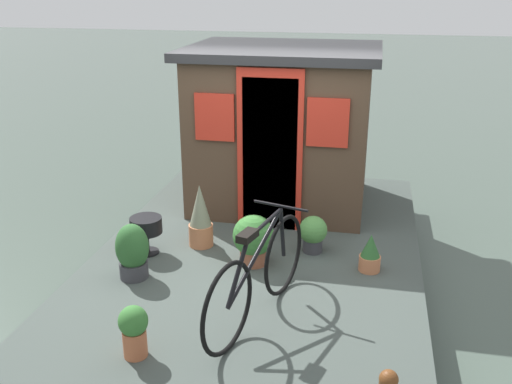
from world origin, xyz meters
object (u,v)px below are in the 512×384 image
object	(u,v)px
potted_plant_basil	(370,254)
charcoal_grill	(146,227)
potted_plant_lavender	(134,329)
potted_plant_geranium	(200,217)
potted_plant_mint	(313,233)
houseboat_cabin	(282,126)
bicycle	(258,275)
potted_plant_rosemary	(132,252)
potted_plant_sage	(253,238)

from	to	relation	value
potted_plant_basil	charcoal_grill	xyz separation A→B (m)	(-0.09, 2.25, 0.11)
potted_plant_lavender	charcoal_grill	world-z (taller)	potted_plant_lavender
potted_plant_geranium	potted_plant_mint	bearing A→B (deg)	-85.73
houseboat_cabin	bicycle	bearing A→B (deg)	-174.73
houseboat_cabin	potted_plant_rosemary	size ratio (longest dim) A/B	4.13
potted_plant_rosemary	potted_plant_sage	bearing A→B (deg)	-64.43
bicycle	potted_plant_geranium	world-z (taller)	bicycle
bicycle	potted_plant_mint	xyz separation A→B (m)	(1.33, -0.31, -0.19)
potted_plant_basil	houseboat_cabin	bearing A→B (deg)	34.59
potted_plant_rosemary	potted_plant_mint	xyz separation A→B (m)	(0.88, -1.60, -0.05)
potted_plant_sage	potted_plant_basil	size ratio (longest dim) A/B	1.35
potted_plant_geranium	potted_plant_rosemary	size ratio (longest dim) A/B	1.25
charcoal_grill	potted_plant_sage	bearing A→B (deg)	-90.16
potted_plant_basil	charcoal_grill	world-z (taller)	charcoal_grill
houseboat_cabin	potted_plant_mint	world-z (taller)	houseboat_cabin
potted_plant_geranium	potted_plant_mint	xyz separation A→B (m)	(0.09, -1.18, -0.11)
potted_plant_basil	charcoal_grill	distance (m)	2.26
potted_plant_sage	potted_plant_mint	bearing A→B (deg)	-55.08
bicycle	potted_plant_geranium	distance (m)	1.52
houseboat_cabin	charcoal_grill	size ratio (longest dim) A/B	5.69
houseboat_cabin	bicycle	size ratio (longest dim) A/B	1.36
charcoal_grill	potted_plant_mint	bearing A→B (deg)	-77.18
bicycle	potted_plant_basil	size ratio (longest dim) A/B	4.38
potted_plant_sage	potted_plant_lavender	xyz separation A→B (m)	(-1.63, 0.56, -0.04)
potted_plant_lavender	potted_plant_sage	bearing A→B (deg)	-18.91
potted_plant_mint	bicycle	bearing A→B (deg)	167.10
potted_plant_rosemary	potted_plant_mint	distance (m)	1.83
potted_plant_sage	potted_plant_mint	distance (m)	0.67
houseboat_cabin	charcoal_grill	bearing A→B (deg)	147.43
potted_plant_rosemary	potted_plant_lavender	bearing A→B (deg)	-156.47
houseboat_cabin	potted_plant_lavender	distance (m)	3.50
potted_plant_rosemary	potted_plant_geranium	bearing A→B (deg)	-27.88
bicycle	potted_plant_lavender	distance (m)	1.07
houseboat_cabin	potted_plant_sage	world-z (taller)	houseboat_cabin
charcoal_grill	houseboat_cabin	bearing A→B (deg)	-32.57
potted_plant_lavender	bicycle	bearing A→B (deg)	-49.58
bicycle	potted_plant_sage	size ratio (longest dim) A/B	3.25
potted_plant_rosemary	potted_plant_lavender	xyz separation A→B (m)	(-1.13, -0.49, -0.04)
potted_plant_geranium	charcoal_grill	bearing A→B (deg)	120.80
potted_plant_geranium	potted_plant_lavender	size ratio (longest dim) A/B	1.62
potted_plant_mint	charcoal_grill	size ratio (longest dim) A/B	0.99
potted_plant_sage	potted_plant_rosemary	bearing A→B (deg)	115.57
potted_plant_sage	charcoal_grill	distance (m)	1.12
potted_plant_mint	charcoal_grill	world-z (taller)	charcoal_grill
potted_plant_mint	houseboat_cabin	bearing A→B (deg)	22.16
potted_plant_rosemary	potted_plant_mint	bearing A→B (deg)	-61.03
bicycle	houseboat_cabin	bearing A→B (deg)	5.27
potted_plant_basil	potted_plant_rosemary	bearing A→B (deg)	105.14
houseboat_cabin	potted_plant_basil	xyz separation A→B (m)	(-1.65, -1.14, -0.79)
potted_plant_lavender	charcoal_grill	size ratio (longest dim) A/B	1.06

